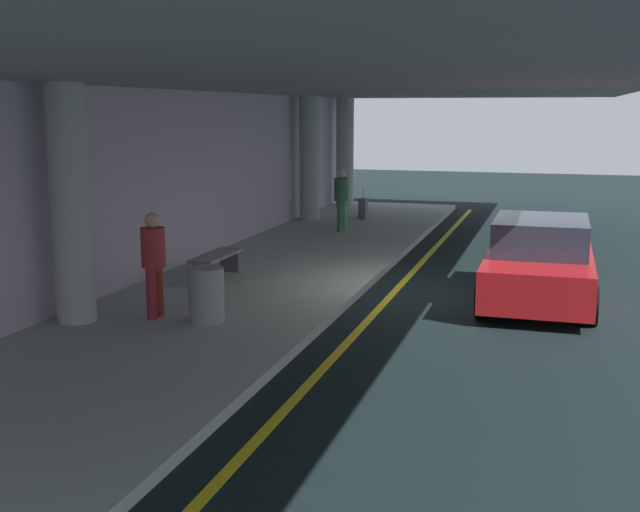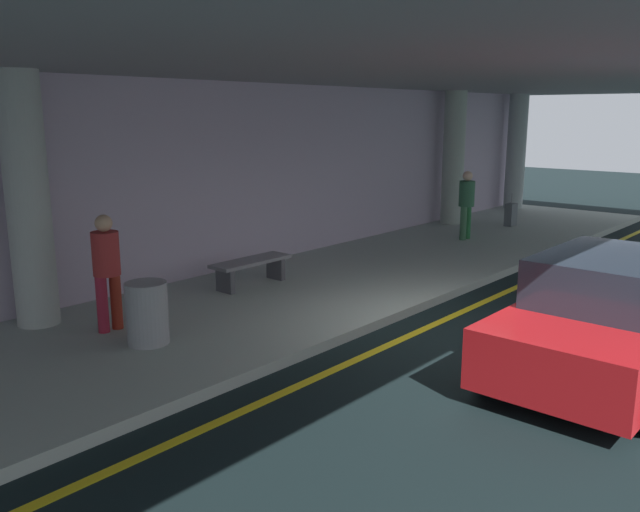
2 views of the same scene
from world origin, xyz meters
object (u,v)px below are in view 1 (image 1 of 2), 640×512
Objects in this scene: support_column_center at (345,152)px; suitcase_upright_primary at (363,208)px; support_column_far_left at (71,205)px; traveler_with_luggage at (341,196)px; person_waiting_for_ride at (154,258)px; trash_bin_steel at (206,294)px; bench_metal at (217,260)px; car_red at (539,263)px; support_column_left_mid at (310,158)px.

suitcase_upright_primary is at bearing -156.07° from support_column_center.
support_column_far_left is 10.24m from traveler_with_luggage.
person_waiting_for_ride reaches higher than trash_bin_steel.
support_column_far_left reaches higher than bench_metal.
support_column_center is at bearing 151.82° from traveler_with_luggage.
bench_metal is at bearing -88.31° from car_red.
traveler_with_luggage is at bearing -165.79° from support_column_center.
support_column_far_left is 2.17× the size of traveler_with_luggage.
support_column_far_left is 3.94m from bench_metal.
support_column_left_mid reaches higher than person_waiting_for_ride.
car_red reaches higher than trash_bin_steel.
support_column_left_mid reaches higher than suitcase_upright_primary.
support_column_far_left reaches higher than trash_bin_steel.
traveler_with_luggage is 1.98× the size of trash_bin_steel.
support_column_center is 6.16m from traveler_with_luggage.
suitcase_upright_primary is 1.06× the size of trash_bin_steel.
support_column_center is 3.93m from suitcase_upright_primary.
support_column_far_left is 12.00m from support_column_left_mid.
traveler_with_luggage is at bearing -8.44° from support_column_far_left.
suitcase_upright_primary is (-3.32, -1.47, -1.51)m from support_column_center.
bench_metal is (-6.52, 0.72, -0.61)m from traveler_with_luggage.
support_column_center is 0.89× the size of car_red.
person_waiting_for_ride is at bearing -61.26° from car_red.
support_column_center is 2.17× the size of traveler_with_luggage.
trash_bin_steel is at bearing -73.74° from support_column_far_left.
person_waiting_for_ride is at bearing -174.24° from bench_metal.
car_red is (-8.00, -6.84, -1.26)m from support_column_left_mid.
support_column_far_left is 4.29× the size of trash_bin_steel.
bench_metal is at bearing 21.36° from trash_bin_steel.
traveler_with_luggage reaches higher than bench_metal.
support_column_far_left is 2.17× the size of person_waiting_for_ride.
suitcase_upright_primary is at bearing 138.16° from traveler_with_luggage.
car_red is 8.11m from traveler_with_luggage.
trash_bin_steel is (-3.00, -1.17, 0.07)m from bench_metal.
support_column_left_mid is 4.29× the size of trash_bin_steel.
suitcase_upright_primary is (12.68, -1.47, -1.51)m from support_column_far_left.
bench_metal is at bearing -48.71° from traveler_with_luggage.
support_column_far_left is 1.48m from person_waiting_for_ride.
suitcase_upright_primary is 12.13m from trash_bin_steel.
traveler_with_luggage is 9.55m from trash_bin_steel.
support_column_left_mid is 11.68m from trash_bin_steel.
support_column_far_left is 1.00× the size of support_column_left_mid.
support_column_center reaches higher than suitcase_upright_primary.
traveler_with_luggage is at bearing 2.72° from trash_bin_steel.
car_red reaches higher than bench_metal.
suitcase_upright_primary reaches higher than bench_metal.
car_red is 6.74m from person_waiting_for_ride.
car_red is at bearing -54.92° from trash_bin_steel.
person_waiting_for_ride is at bearing 92.69° from trash_bin_steel.
car_red is at bearing -176.43° from suitcase_upright_primary.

